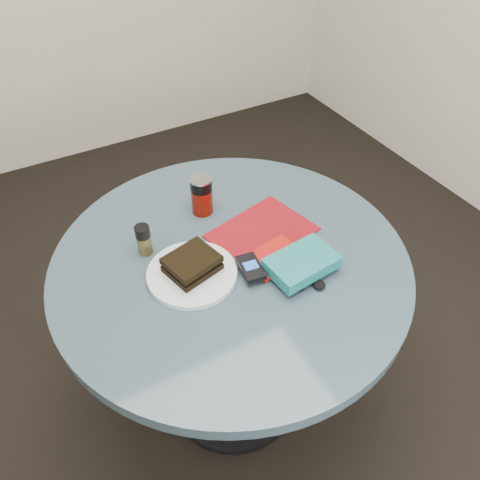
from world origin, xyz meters
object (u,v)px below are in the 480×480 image
red_book (274,257)px  novel (302,263)px  plate (192,274)px  magazine (262,232)px  pepper_grinder (144,240)px  headphones (309,285)px  table (231,295)px  sandwich (192,264)px  mp3_player (251,267)px  soda_can (202,195)px

red_book → novel: 0.09m
red_book → novel: size_ratio=0.85×
plate → magazine: 0.26m
pepper_grinder → red_book: pepper_grinder is taller
pepper_grinder → headphones: (0.32, -0.33, -0.04)m
table → headphones: bearing=-58.3°
plate → sandwich: (0.00, 0.01, 0.03)m
novel → plate: bearing=147.5°
magazine → mp3_player: size_ratio=2.77×
soda_can → magazine: (0.11, -0.18, -0.06)m
soda_can → magazine: bearing=-58.4°
soda_can → headphones: size_ratio=1.31×
table → mp3_player: (0.02, -0.08, 0.19)m
magazine → headphones: bearing=-104.4°
sandwich → magazine: sandwich is taller
mp3_player → table: bearing=100.3°
plate → headphones: 0.31m
pepper_grinder → plate: bearing=-62.2°
plate → novel: size_ratio=1.32×
soda_can → table: bearing=-94.9°
table → novel: bearing=-46.5°
table → magazine: 0.21m
soda_can → red_book: size_ratio=0.80×
plate → novel: novel is taller
sandwich → red_book: size_ratio=0.98×
sandwich → novel: 0.29m
plate → red_book: bearing=-14.4°
pepper_grinder → red_book: 0.36m
red_book → headphones: bearing=-89.1°
sandwich → novel: sandwich is taller
headphones → novel: bearing=76.4°
sandwich → headphones: size_ratio=1.60×
table → plate: 0.21m
soda_can → novel: bearing=-71.9°
plate → sandwich: sandwich is taller
mp3_player → plate: bearing=152.9°
table → mp3_player: mp3_player is taller
pepper_grinder → headphones: bearing=-45.7°
table → novel: size_ratio=5.46×
sandwich → red_book: (0.22, -0.06, -0.03)m
mp3_player → magazine: bearing=48.3°
soda_can → magazine: size_ratio=0.44×
sandwich → table: bearing=3.6°
soda_can → pepper_grinder: (-0.22, -0.09, -0.01)m
sandwich → headphones: (0.24, -0.19, -0.03)m
soda_can → pepper_grinder: bearing=-158.4°
pepper_grinder → red_book: size_ratio=0.61×
novel → headphones: bearing=-109.5°
soda_can → headphones: bearing=-76.0°
pepper_grinder → mp3_player: bearing=-45.0°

